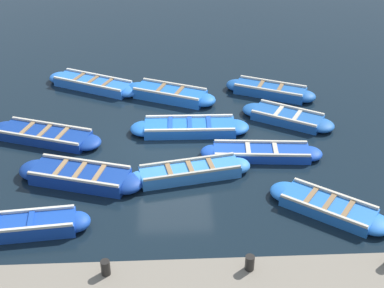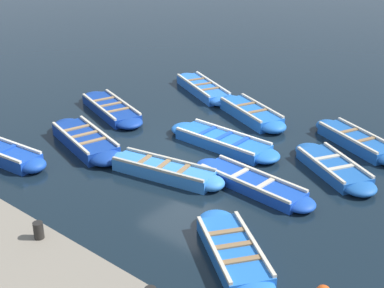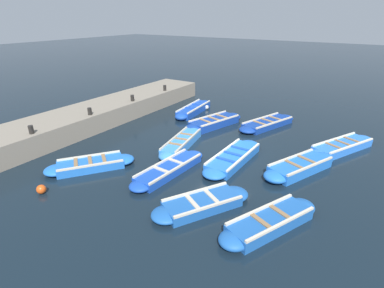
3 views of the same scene
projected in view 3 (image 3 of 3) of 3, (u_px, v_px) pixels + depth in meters
ground_plane at (219, 151)px, 13.13m from camera, size 120.00×120.00×0.00m
boat_outer_right at (214, 122)px, 16.04m from camera, size 1.99×3.92×0.46m
boat_alongside at (194, 109)px, 18.18m from camera, size 1.11×3.89×0.45m
boat_end_of_row at (342, 146)px, 13.18m from camera, size 2.51×3.91×0.40m
boat_bow_out at (169, 169)px, 11.30m from camera, size 1.06×3.84×0.36m
boat_mid_row at (267, 123)px, 15.98m from camera, size 2.17×4.04×0.38m
boat_centre at (182, 143)px, 13.53m from camera, size 1.42×3.76×0.42m
boat_near_quay at (202, 204)px, 9.23m from camera, size 2.44×3.31×0.37m
boat_broadside at (233, 158)px, 12.16m from camera, size 1.06×4.01×0.39m
boat_inner_gap at (91, 165)px, 11.62m from camera, size 2.72×3.26×0.38m
boat_outer_left at (270, 222)px, 8.39m from camera, size 2.15×3.50×0.42m
boat_tucked at (300, 167)px, 11.40m from camera, size 2.23×3.62×0.45m
quay_wall at (101, 113)px, 16.61m from camera, size 2.65×15.31×0.96m
bollard_north at (31, 130)px, 12.37m from camera, size 0.20×0.20×0.35m
bollard_mid_north at (90, 111)px, 14.70m from camera, size 0.20×0.20×0.35m
bollard_mid_south at (132, 98)px, 17.02m from camera, size 0.20×0.20×0.35m
bollard_south at (165, 88)px, 19.34m from camera, size 0.20×0.20×0.35m
buoy_orange_near at (207, 107)px, 18.81m from camera, size 0.28×0.28×0.28m
buoy_yellow_far at (41, 189)px, 9.99m from camera, size 0.31×0.31×0.31m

